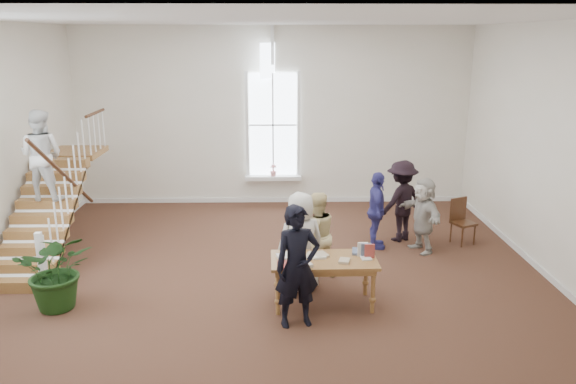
{
  "coord_description": "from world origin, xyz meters",
  "views": [
    {
      "loc": [
        0.09,
        -9.76,
        4.21
      ],
      "look_at": [
        0.3,
        0.4,
        1.4
      ],
      "focal_mm": 35.0,
      "sensor_mm": 36.0,
      "label": 1
    }
  ],
  "objects_px": {
    "side_chair": "(461,218)",
    "woman_cluster_c": "(423,215)",
    "police_officer": "(297,267)",
    "woman_cluster_a": "(377,211)",
    "person_yellow": "(316,235)",
    "floor_plant": "(57,270)",
    "elderly_woman": "(301,242)",
    "library_table": "(323,264)",
    "woman_cluster_b": "(401,201)"
  },
  "relations": [
    {
      "from": "side_chair",
      "to": "woman_cluster_c",
      "type": "bearing_deg",
      "value": -178.25
    },
    {
      "from": "police_officer",
      "to": "woman_cluster_a",
      "type": "bearing_deg",
      "value": 47.48
    },
    {
      "from": "police_officer",
      "to": "person_yellow",
      "type": "relative_size",
      "value": 1.18
    },
    {
      "from": "person_yellow",
      "to": "woman_cluster_c",
      "type": "bearing_deg",
      "value": -173.26
    },
    {
      "from": "person_yellow",
      "to": "woman_cluster_c",
      "type": "relative_size",
      "value": 1.04
    },
    {
      "from": "police_officer",
      "to": "floor_plant",
      "type": "xyz_separation_m",
      "value": [
        -3.79,
        0.63,
        -0.29
      ]
    },
    {
      "from": "woman_cluster_a",
      "to": "side_chair",
      "type": "xyz_separation_m",
      "value": [
        1.85,
        0.28,
        -0.27
      ]
    },
    {
      "from": "elderly_woman",
      "to": "library_table",
      "type": "bearing_deg",
      "value": 100.29
    },
    {
      "from": "elderly_woman",
      "to": "woman_cluster_c",
      "type": "height_order",
      "value": "elderly_woman"
    },
    {
      "from": "woman_cluster_b",
      "to": "woman_cluster_c",
      "type": "distance_m",
      "value": 0.72
    },
    {
      "from": "library_table",
      "to": "person_yellow",
      "type": "relative_size",
      "value": 1.07
    },
    {
      "from": "elderly_woman",
      "to": "woman_cluster_a",
      "type": "height_order",
      "value": "elderly_woman"
    },
    {
      "from": "person_yellow",
      "to": "elderly_woman",
      "type": "bearing_deg",
      "value": 36.92
    },
    {
      "from": "police_officer",
      "to": "floor_plant",
      "type": "bearing_deg",
      "value": 156.66
    },
    {
      "from": "woman_cluster_c",
      "to": "woman_cluster_a",
      "type": "bearing_deg",
      "value": -121.52
    },
    {
      "from": "library_table",
      "to": "floor_plant",
      "type": "relative_size",
      "value": 1.31
    },
    {
      "from": "elderly_woman",
      "to": "woman_cluster_c",
      "type": "bearing_deg",
      "value": -164.34
    },
    {
      "from": "woman_cluster_a",
      "to": "elderly_woman",
      "type": "bearing_deg",
      "value": 143.97
    },
    {
      "from": "library_table",
      "to": "woman_cluster_c",
      "type": "distance_m",
      "value": 3.21
    },
    {
      "from": "woman_cluster_b",
      "to": "police_officer",
      "type": "bearing_deg",
      "value": 23.61
    },
    {
      "from": "person_yellow",
      "to": "floor_plant",
      "type": "height_order",
      "value": "person_yellow"
    },
    {
      "from": "elderly_woman",
      "to": "woman_cluster_a",
      "type": "bearing_deg",
      "value": -148.9
    },
    {
      "from": "elderly_woman",
      "to": "woman_cluster_c",
      "type": "relative_size",
      "value": 1.12
    },
    {
      "from": "woman_cluster_a",
      "to": "library_table",
      "type": "bearing_deg",
      "value": 157.07
    },
    {
      "from": "woman_cluster_b",
      "to": "floor_plant",
      "type": "bearing_deg",
      "value": -7.53
    },
    {
      "from": "police_officer",
      "to": "elderly_woman",
      "type": "bearing_deg",
      "value": 71.48
    },
    {
      "from": "woman_cluster_b",
      "to": "woman_cluster_c",
      "type": "bearing_deg",
      "value": 81.1
    },
    {
      "from": "woman_cluster_b",
      "to": "woman_cluster_c",
      "type": "height_order",
      "value": "woman_cluster_b"
    },
    {
      "from": "elderly_woman",
      "to": "woman_cluster_a",
      "type": "relative_size",
      "value": 1.07
    },
    {
      "from": "person_yellow",
      "to": "side_chair",
      "type": "distance_m",
      "value": 3.62
    },
    {
      "from": "elderly_woman",
      "to": "floor_plant",
      "type": "relative_size",
      "value": 1.33
    },
    {
      "from": "woman_cluster_c",
      "to": "side_chair",
      "type": "height_order",
      "value": "woman_cluster_c"
    },
    {
      "from": "person_yellow",
      "to": "floor_plant",
      "type": "xyz_separation_m",
      "value": [
        -4.19,
        -1.12,
        -0.14
      ]
    },
    {
      "from": "library_table",
      "to": "floor_plant",
      "type": "bearing_deg",
      "value": 179.34
    },
    {
      "from": "elderly_woman",
      "to": "person_yellow",
      "type": "bearing_deg",
      "value": -139.64
    },
    {
      "from": "woman_cluster_a",
      "to": "woman_cluster_c",
      "type": "distance_m",
      "value": 0.92
    },
    {
      "from": "woman_cluster_c",
      "to": "side_chair",
      "type": "bearing_deg",
      "value": 97.73
    },
    {
      "from": "woman_cluster_b",
      "to": "floor_plant",
      "type": "xyz_separation_m",
      "value": [
        -6.12,
        -3.0,
        -0.22
      ]
    },
    {
      "from": "side_chair",
      "to": "library_table",
      "type": "bearing_deg",
      "value": -163.19
    },
    {
      "from": "police_officer",
      "to": "woman_cluster_b",
      "type": "height_order",
      "value": "police_officer"
    },
    {
      "from": "woman_cluster_a",
      "to": "floor_plant",
      "type": "bearing_deg",
      "value": 119.02
    },
    {
      "from": "library_table",
      "to": "floor_plant",
      "type": "height_order",
      "value": "floor_plant"
    },
    {
      "from": "library_table",
      "to": "person_yellow",
      "type": "bearing_deg",
      "value": 90.85
    },
    {
      "from": "police_officer",
      "to": "side_chair",
      "type": "distance_m",
      "value": 4.99
    },
    {
      "from": "person_yellow",
      "to": "side_chair",
      "type": "bearing_deg",
      "value": -173.88
    },
    {
      "from": "woman_cluster_b",
      "to": "side_chair",
      "type": "bearing_deg",
      "value": 138.38
    },
    {
      "from": "woman_cluster_c",
      "to": "floor_plant",
      "type": "relative_size",
      "value": 1.18
    },
    {
      "from": "woman_cluster_c",
      "to": "police_officer",
      "type": "bearing_deg",
      "value": -60.45
    },
    {
      "from": "library_table",
      "to": "woman_cluster_c",
      "type": "bearing_deg",
      "value": 45.79
    },
    {
      "from": "woman_cluster_b",
      "to": "woman_cluster_a",
      "type": "bearing_deg",
      "value": 3.2
    }
  ]
}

